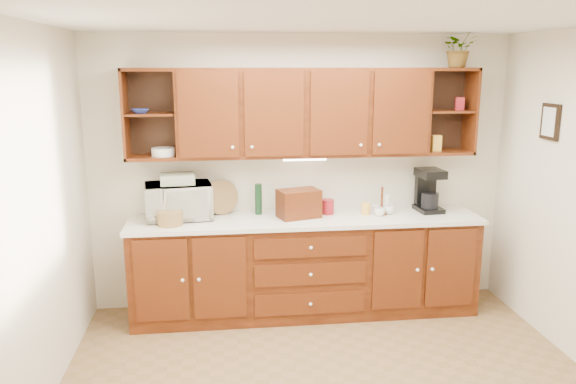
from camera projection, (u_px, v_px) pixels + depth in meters
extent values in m
plane|color=white|center=(343.00, 17.00, 3.42)|extent=(4.00, 4.00, 0.00)
plane|color=beige|center=(301.00, 173.00, 5.40)|extent=(4.00, 0.00, 4.00)
plane|color=beige|center=(22.00, 233.00, 3.47)|extent=(0.00, 3.50, 3.50)
cube|color=#351206|center=(305.00, 267.00, 5.29)|extent=(3.20, 0.60, 0.90)
cube|color=silver|center=(306.00, 219.00, 5.18)|extent=(3.24, 0.64, 0.04)
cube|color=#351206|center=(304.00, 113.00, 5.11)|extent=(2.30, 0.33, 0.80)
cube|color=black|center=(152.00, 113.00, 5.09)|extent=(0.45, 0.02, 0.80)
cube|color=black|center=(442.00, 110.00, 5.42)|extent=(0.45, 0.02, 0.80)
cube|color=#351206|center=(150.00, 114.00, 4.95)|extent=(0.43, 0.30, 0.02)
cube|color=#351206|center=(449.00, 111.00, 5.27)|extent=(0.43, 0.30, 0.02)
cube|color=#351206|center=(451.00, 69.00, 5.18)|extent=(0.45, 0.33, 0.03)
cube|color=white|center=(305.00, 159.00, 5.15)|extent=(0.40, 0.05, 0.02)
cube|color=black|center=(550.00, 122.00, 4.68)|extent=(0.03, 0.24, 0.30)
cylinder|color=olive|center=(170.00, 218.00, 4.91)|extent=(0.29, 0.29, 0.13)
imported|color=silver|center=(178.00, 201.00, 5.11)|extent=(0.63, 0.47, 0.32)
cube|color=#E1D16A|center=(177.00, 179.00, 5.06)|extent=(0.32, 0.25, 0.09)
cylinder|color=black|center=(258.00, 199.00, 5.26)|extent=(0.09, 0.09, 0.29)
cylinder|color=olive|center=(222.00, 213.00, 5.29)|extent=(0.34, 0.19, 0.32)
cube|color=#351206|center=(299.00, 204.00, 5.15)|extent=(0.42, 0.33, 0.26)
cylinder|color=#351206|center=(382.00, 201.00, 5.26)|extent=(0.02, 0.02, 0.26)
cylinder|color=#351206|center=(381.00, 213.00, 5.28)|extent=(0.11, 0.11, 0.01)
imported|color=white|center=(389.00, 210.00, 5.29)|extent=(0.10, 0.10, 0.08)
imported|color=white|center=(376.00, 209.00, 5.33)|extent=(0.10, 0.10, 0.08)
imported|color=white|center=(380.00, 212.00, 5.21)|extent=(0.10, 0.10, 0.08)
cylinder|color=maroon|center=(328.00, 207.00, 5.28)|extent=(0.15, 0.15, 0.14)
cylinder|color=white|center=(386.00, 204.00, 5.32)|extent=(0.10, 0.10, 0.18)
cylinder|color=gold|center=(366.00, 209.00, 5.27)|extent=(0.10, 0.10, 0.11)
cube|color=black|center=(428.00, 209.00, 5.39)|extent=(0.24, 0.30, 0.04)
cube|color=black|center=(425.00, 189.00, 5.46)|extent=(0.20, 0.08, 0.35)
cube|color=black|center=(430.00, 173.00, 5.31)|extent=(0.24, 0.30, 0.08)
cylinder|color=black|center=(430.00, 201.00, 5.35)|extent=(0.18, 0.18, 0.15)
imported|color=navy|center=(140.00, 111.00, 4.91)|extent=(0.18, 0.18, 0.04)
cylinder|color=white|center=(164.00, 152.00, 5.02)|extent=(0.27, 0.27, 0.07)
cube|color=gold|center=(436.00, 143.00, 5.28)|extent=(0.09, 0.07, 0.15)
cube|color=maroon|center=(460.00, 104.00, 5.24)|extent=(0.10, 0.09, 0.12)
imported|color=#999999|center=(459.00, 48.00, 5.10)|extent=(0.32, 0.28, 0.35)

